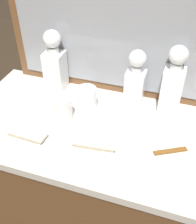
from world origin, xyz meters
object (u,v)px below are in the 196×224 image
object	(u,v)px
crystal_tumbler_far_right	(63,109)
silver_brush_right	(95,143)
crystal_decanter_left	(172,85)
crystal_decanter_rear	(55,67)
tortoiseshell_comb	(170,151)
silver_brush_rear	(27,134)
crystal_decanter_right	(135,85)
crystal_tumbler_right	(87,99)

from	to	relation	value
crystal_tumbler_far_right	silver_brush_right	xyz separation A→B (m)	(0.18, -0.11, -0.04)
crystal_decanter_left	silver_brush_right	xyz separation A→B (m)	(-0.24, -0.32, -0.11)
crystal_decanter_rear	crystal_decanter_left	size ratio (longest dim) A/B	0.98
crystal_decanter_left	crystal_tumbler_far_right	size ratio (longest dim) A/B	2.83
tortoiseshell_comb	silver_brush_right	bearing A→B (deg)	-168.14
silver_brush_right	silver_brush_rear	bearing A→B (deg)	-172.15
crystal_decanter_left	tortoiseshell_comb	world-z (taller)	crystal_decanter_left
silver_brush_right	tortoiseshell_comb	distance (m)	0.28
crystal_decanter_right	tortoiseshell_comb	distance (m)	0.32
crystal_decanter_left	crystal_tumbler_right	size ratio (longest dim) A/B	3.01
crystal_decanter_rear	tortoiseshell_comb	bearing A→B (deg)	-23.72
crystal_decanter_rear	crystal_decanter_left	bearing A→B (deg)	0.71
crystal_tumbler_right	tortoiseshell_comb	xyz separation A→B (m)	(0.39, -0.15, -0.04)
crystal_decanter_right	crystal_tumbler_far_right	size ratio (longest dim) A/B	2.55
crystal_decanter_left	silver_brush_right	bearing A→B (deg)	-126.60
crystal_decanter_right	tortoiseshell_comb	world-z (taller)	crystal_decanter_right
crystal_tumbler_right	silver_brush_rear	distance (m)	0.30
crystal_tumbler_right	silver_brush_rear	bearing A→B (deg)	-123.03
silver_brush_rear	silver_brush_right	bearing A→B (deg)	7.85
crystal_decanter_rear	crystal_tumbler_right	bearing A→B (deg)	-27.95
crystal_decanter_right	crystal_decanter_rear	distance (m)	0.38
crystal_decanter_left	tortoiseshell_comb	size ratio (longest dim) A/B	2.44
crystal_decanter_rear	crystal_tumbler_right	size ratio (longest dim) A/B	2.95
crystal_tumbler_far_right	crystal_tumbler_right	bearing A→B (deg)	55.66
crystal_decanter_left	crystal_tumbler_right	world-z (taller)	crystal_decanter_left
crystal_decanter_rear	tortoiseshell_comb	world-z (taller)	crystal_decanter_rear
crystal_decanter_right	crystal_decanter_left	size ratio (longest dim) A/B	0.90
silver_brush_right	tortoiseshell_comb	world-z (taller)	silver_brush_right
crystal_tumbler_right	crystal_tumbler_far_right	size ratio (longest dim) A/B	0.94
crystal_tumbler_right	tortoiseshell_comb	bearing A→B (deg)	-21.52
tortoiseshell_comb	crystal_tumbler_right	bearing A→B (deg)	158.48
crystal_tumbler_right	crystal_tumbler_far_right	bearing A→B (deg)	-124.34
crystal_decanter_right	crystal_decanter_left	xyz separation A→B (m)	(0.15, 0.03, 0.01)
tortoiseshell_comb	crystal_decanter_rear	bearing A→B (deg)	156.28
crystal_decanter_right	crystal_tumbler_far_right	xyz separation A→B (m)	(-0.26, -0.18, -0.06)
crystal_decanter_right	crystal_tumbler_far_right	bearing A→B (deg)	-145.24
tortoiseshell_comb	crystal_decanter_right	bearing A→B (deg)	129.87
crystal_tumbler_far_right	silver_brush_right	world-z (taller)	crystal_tumbler_far_right
crystal_tumbler_right	silver_brush_right	world-z (taller)	crystal_tumbler_right
crystal_tumbler_right	crystal_decanter_rear	bearing A→B (deg)	152.05
crystal_tumbler_far_right	crystal_decanter_left	bearing A→B (deg)	26.80
crystal_decanter_right	crystal_decanter_left	world-z (taller)	crystal_decanter_left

